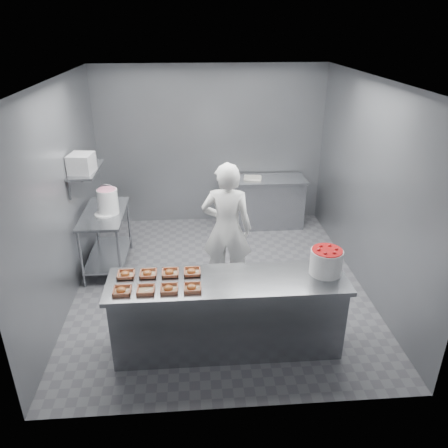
% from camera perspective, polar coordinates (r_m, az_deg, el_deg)
% --- Properties ---
extents(floor, '(4.50, 4.50, 0.00)m').
position_cam_1_polar(floor, '(6.34, -0.56, -7.65)').
color(floor, '#4C4C51').
rests_on(floor, ground).
extents(ceiling, '(4.50, 4.50, 0.00)m').
position_cam_1_polar(ceiling, '(5.38, -0.70, 18.34)').
color(ceiling, white).
rests_on(ceiling, wall_back).
extents(wall_back, '(4.00, 0.04, 2.80)m').
position_cam_1_polar(wall_back, '(7.85, -1.73, 10.08)').
color(wall_back, slate).
rests_on(wall_back, ground).
extents(wall_left, '(0.04, 4.50, 2.80)m').
position_cam_1_polar(wall_left, '(5.94, -20.30, 3.47)').
color(wall_left, slate).
rests_on(wall_left, ground).
extents(wall_right, '(0.04, 4.50, 2.80)m').
position_cam_1_polar(wall_right, '(6.16, 18.33, 4.54)').
color(wall_right, slate).
rests_on(wall_right, ground).
extents(service_counter, '(2.60, 0.70, 0.90)m').
position_cam_1_polar(service_counter, '(4.98, 0.48, -11.64)').
color(service_counter, slate).
rests_on(service_counter, ground).
extents(prep_table, '(0.60, 1.20, 0.90)m').
position_cam_1_polar(prep_table, '(6.70, -15.17, -0.92)').
color(prep_table, slate).
rests_on(prep_table, ground).
extents(back_counter, '(1.50, 0.60, 0.90)m').
position_cam_1_polar(back_counter, '(7.91, 5.01, 2.88)').
color(back_counter, slate).
rests_on(back_counter, ground).
extents(wall_shelf, '(0.35, 0.90, 0.03)m').
position_cam_1_polar(wall_shelf, '(6.39, -17.63, 6.78)').
color(wall_shelf, slate).
rests_on(wall_shelf, wall_left).
extents(tray_0, '(0.19, 0.18, 0.06)m').
position_cam_1_polar(tray_0, '(4.63, -13.21, -8.45)').
color(tray_0, tan).
rests_on(tray_0, service_counter).
extents(tray_1, '(0.19, 0.18, 0.04)m').
position_cam_1_polar(tray_1, '(4.60, -10.18, -8.45)').
color(tray_1, tan).
rests_on(tray_1, service_counter).
extents(tray_2, '(0.19, 0.18, 0.06)m').
position_cam_1_polar(tray_2, '(4.58, -7.21, -8.36)').
color(tray_2, tan).
rests_on(tray_2, service_counter).
extents(tray_3, '(0.19, 0.18, 0.06)m').
position_cam_1_polar(tray_3, '(4.57, -4.17, -8.28)').
color(tray_3, tan).
rests_on(tray_3, service_counter).
extents(tray_4, '(0.19, 0.18, 0.06)m').
position_cam_1_polar(tray_4, '(4.89, -12.72, -6.43)').
color(tray_4, tan).
rests_on(tray_4, service_counter).
extents(tray_5, '(0.19, 0.18, 0.06)m').
position_cam_1_polar(tray_5, '(4.86, -9.91, -6.38)').
color(tray_5, tan).
rests_on(tray_5, service_counter).
extents(tray_6, '(0.19, 0.18, 0.06)m').
position_cam_1_polar(tray_6, '(4.84, -7.06, -6.31)').
color(tray_6, tan).
rests_on(tray_6, service_counter).
extents(tray_7, '(0.19, 0.18, 0.06)m').
position_cam_1_polar(tray_7, '(4.84, -4.21, -6.23)').
color(tray_7, tan).
rests_on(tray_7, service_counter).
extents(worker, '(0.74, 0.55, 1.83)m').
position_cam_1_polar(worker, '(5.79, 0.37, -0.66)').
color(worker, white).
rests_on(worker, ground).
extents(strawberry_tub, '(0.35, 0.35, 0.29)m').
position_cam_1_polar(strawberry_tub, '(4.89, 13.20, -4.70)').
color(strawberry_tub, white).
rests_on(strawberry_tub, service_counter).
extents(glaze_bucket, '(0.30, 0.29, 0.44)m').
position_cam_1_polar(glaze_bucket, '(6.45, -14.93, 2.94)').
color(glaze_bucket, white).
rests_on(glaze_bucket, prep_table).
extents(bucket_lid, '(0.38, 0.38, 0.02)m').
position_cam_1_polar(bucket_lid, '(6.48, -15.30, 1.27)').
color(bucket_lid, white).
rests_on(bucket_lid, prep_table).
extents(rag, '(0.18, 0.16, 0.02)m').
position_cam_1_polar(rag, '(6.98, -15.20, 3.00)').
color(rag, '#CCB28C').
rests_on(rag, prep_table).
extents(appliance, '(0.34, 0.38, 0.26)m').
position_cam_1_polar(appliance, '(6.20, -18.11, 7.54)').
color(appliance, gray).
rests_on(appliance, wall_shelf).
extents(paper_stack, '(0.34, 0.27, 0.04)m').
position_cam_1_polar(paper_stack, '(7.72, 3.77, 6.04)').
color(paper_stack, silver).
rests_on(paper_stack, back_counter).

